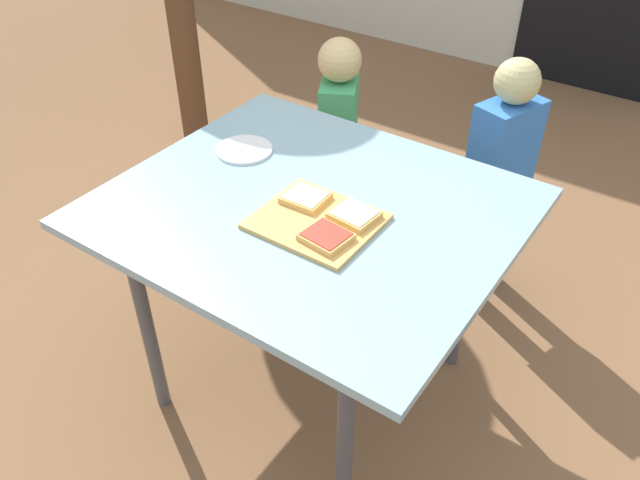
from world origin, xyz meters
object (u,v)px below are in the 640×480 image
Objects in this scene: cutting_board at (317,221)px; dining_table at (311,225)px; child_left at (338,134)px; child_right at (499,170)px; pizza_slice_far_left at (306,198)px; pizza_slice_far_right at (353,215)px; pizza_slice_near_right at (326,236)px; plate_white_left at (244,150)px.

dining_table is at bearing 136.13° from cutting_board.
child_right reaches higher than child_left.
pizza_slice_far_right is at bearing 1.38° from pizza_slice_far_left.
cutting_board is 2.49× the size of pizza_slice_near_right.
child_left is at bearing 117.72° from dining_table.
plate_white_left is at bearing 165.70° from pizza_slice_far_right.
pizza_slice_near_right is at bearing -26.83° from plate_white_left.
plate_white_left is at bearing 153.17° from pizza_slice_near_right.
pizza_slice_near_right is 0.71× the size of plate_white_left.
pizza_slice_far_right is 0.96m from child_left.
cutting_board is 0.33× the size of child_right.
child_left reaches higher than plate_white_left.
pizza_slice_far_left is 0.90m from child_right.
pizza_slice_far_left is at bearing -144.52° from dining_table.
cutting_board is at bearing 140.51° from pizza_slice_near_right.
pizza_slice_far_right reaches higher than plate_white_left.
pizza_slice_near_right is at bearing -37.77° from pizza_slice_far_left.
pizza_slice_far_left is (-0.01, -0.01, 0.10)m from dining_table.
cutting_board is (0.07, -0.07, 0.08)m from dining_table.
child_right is at bearing 76.92° from cutting_board.
dining_table is 0.18m from pizza_slice_far_right.
dining_table is at bearing 138.31° from pizza_slice_near_right.
dining_table is at bearing 178.48° from pizza_slice_far_right.
cutting_board is 0.10m from pizza_slice_far_right.
child_right is (0.28, 0.83, -0.23)m from pizza_slice_far_left.
child_left is at bearing 119.53° from cutting_board.
plate_white_left is at bearing -131.73° from child_right.
pizza_slice_near_right reaches higher than cutting_board.
pizza_slice_near_right reaches higher than dining_table.
plate_white_left is (-0.50, 0.13, -0.02)m from pizza_slice_far_right.
pizza_slice_far_right reaches higher than cutting_board.
cutting_board is at bearing -60.47° from child_left.
child_left is at bearing 94.21° from plate_white_left.
child_right is (0.62, 0.70, -0.21)m from plate_white_left.
pizza_slice_far_left is at bearing -178.62° from pizza_slice_far_right.
child_left is 0.95× the size of child_right.
pizza_slice_near_right is 0.55m from plate_white_left.
cutting_board reaches higher than plate_white_left.
cutting_board is at bearing -103.08° from child_right.
pizza_slice_near_right is at bearing -98.07° from child_right.
pizza_slice_far_left reaches higher than cutting_board.
cutting_board is at bearing -142.61° from pizza_slice_far_right.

